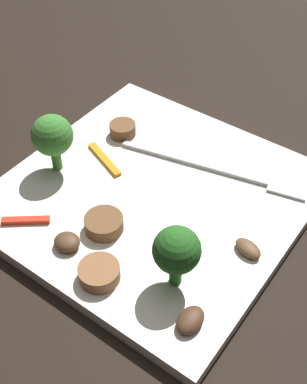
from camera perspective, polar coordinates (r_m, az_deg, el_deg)
name	(u,v)px	position (r m, az deg, el deg)	size (l,w,h in m)	color
ground_plane	(153,202)	(0.46, 0.00, -1.13)	(1.40, 1.40, 0.00)	black
plate	(153,197)	(0.46, 0.00, -0.57)	(0.25, 0.25, 0.01)	white
fork	(225,172)	(0.47, 8.10, 2.28)	(0.18, 0.05, 0.00)	silver
broccoli_floret_0	(52,136)	(0.46, -11.33, 6.20)	(0.04, 0.04, 0.06)	#408630
broccoli_floret_1	(177,251)	(0.36, 2.63, -6.67)	(0.04, 0.04, 0.06)	#296420
sausage_slice_0	(104,224)	(0.42, -5.61, -3.57)	(0.03, 0.03, 0.01)	brown
sausage_slice_1	(99,273)	(0.39, -6.14, -9.03)	(0.03, 0.03, 0.01)	brown
sausage_slice_2	(123,129)	(0.51, -3.50, 7.06)	(0.03, 0.03, 0.01)	brown
mushroom_0	(190,320)	(0.37, 4.18, -14.17)	(0.03, 0.02, 0.01)	#422B19
mushroom_1	(67,242)	(0.41, -9.72, -5.56)	(0.02, 0.02, 0.01)	#4C331E
mushroom_2	(248,248)	(0.41, 10.61, -6.27)	(0.02, 0.01, 0.01)	brown
pepper_strip_0	(104,159)	(0.48, -5.55, 3.70)	(0.05, 0.01, 0.00)	orange
pepper_strip_1	(26,220)	(0.44, -14.20, -3.13)	(0.04, 0.01, 0.00)	red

